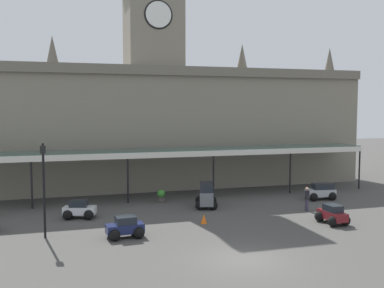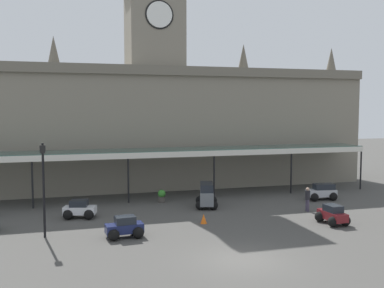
% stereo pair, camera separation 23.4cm
% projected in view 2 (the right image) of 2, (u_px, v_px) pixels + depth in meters
% --- Properties ---
extents(ground_plane, '(140.00, 140.00, 0.00)m').
position_uv_depth(ground_plane, '(242.00, 260.00, 20.73)').
color(ground_plane, '#464441').
extents(station_building, '(38.82, 7.03, 18.77)m').
position_uv_depth(station_building, '(155.00, 121.00, 40.49)').
color(station_building, gray).
rests_on(station_building, ground).
extents(entrance_canopy, '(34.26, 3.26, 3.87)m').
position_uv_depth(entrance_canopy, '(169.00, 151.00, 35.18)').
color(entrance_canopy, '#38564C').
rests_on(entrance_canopy, ground).
extents(car_maroon_sedan, '(1.58, 2.09, 1.19)m').
position_uv_depth(car_maroon_sedan, '(332.00, 216.00, 27.22)').
color(car_maroon_sedan, maroon).
rests_on(car_maroon_sedan, ground).
extents(car_silver_estate, '(2.34, 1.71, 1.27)m').
position_uv_depth(car_silver_estate, '(322.00, 193.00, 34.38)').
color(car_silver_estate, '#B2B5BA').
rests_on(car_silver_estate, ground).
extents(car_navy_sedan, '(2.12, 1.63, 1.19)m').
position_uv_depth(car_navy_sedan, '(124.00, 228.00, 24.33)').
color(car_navy_sedan, '#19214C').
rests_on(car_navy_sedan, ground).
extents(car_white_sedan, '(2.21, 1.84, 1.19)m').
position_uv_depth(car_white_sedan, '(80.00, 210.00, 28.66)').
color(car_white_sedan, silver).
rests_on(car_white_sedan, ground).
extents(car_grey_van, '(2.04, 2.57, 1.77)m').
position_uv_depth(car_grey_van, '(207.00, 196.00, 31.78)').
color(car_grey_van, slate).
rests_on(car_grey_van, ground).
extents(pedestrian_beside_cars, '(0.34, 0.39, 1.67)m').
position_uv_depth(pedestrian_beside_cars, '(307.00, 198.00, 30.51)').
color(pedestrian_beside_cars, '#3F384C').
rests_on(pedestrian_beside_cars, ground).
extents(victorian_lamppost, '(0.30, 0.30, 5.26)m').
position_uv_depth(victorian_lamppost, '(43.00, 179.00, 24.12)').
color(victorian_lamppost, black).
rests_on(victorian_lamppost, ground).
extents(traffic_cone, '(0.40, 0.40, 0.59)m').
position_uv_depth(traffic_cone, '(204.00, 219.00, 27.31)').
color(traffic_cone, orange).
rests_on(traffic_cone, ground).
extents(planter_by_canopy, '(0.60, 0.60, 0.96)m').
position_uv_depth(planter_by_canopy, '(162.00, 196.00, 33.51)').
color(planter_by_canopy, '#47423D').
rests_on(planter_by_canopy, ground).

